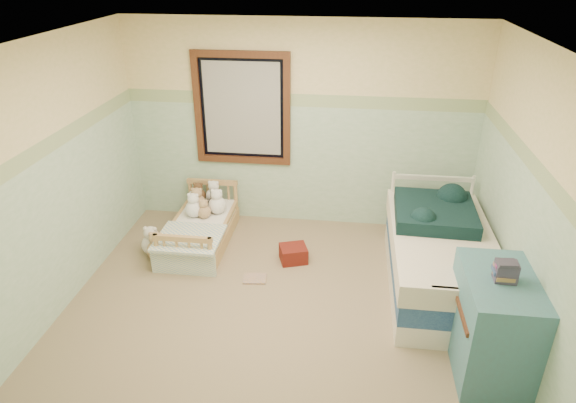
# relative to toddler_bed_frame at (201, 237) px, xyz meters

# --- Properties ---
(floor) EXTENTS (4.20, 3.60, 0.02)m
(floor) POSITION_rel_toddler_bed_frame_xyz_m (1.10, -1.05, -0.09)
(floor) COLOR #74654D
(floor) RESTS_ON ground
(ceiling) EXTENTS (4.20, 3.60, 0.02)m
(ceiling) POSITION_rel_toddler_bed_frame_xyz_m (1.10, -1.05, 2.43)
(ceiling) COLOR silver
(ceiling) RESTS_ON wall_back
(wall_back) EXTENTS (4.20, 0.04, 2.50)m
(wall_back) POSITION_rel_toddler_bed_frame_xyz_m (1.10, 0.75, 1.17)
(wall_back) COLOR #D3C986
(wall_back) RESTS_ON floor
(wall_front) EXTENTS (4.20, 0.04, 2.50)m
(wall_front) POSITION_rel_toddler_bed_frame_xyz_m (1.10, -2.85, 1.17)
(wall_front) COLOR #D3C986
(wall_front) RESTS_ON floor
(wall_left) EXTENTS (0.04, 3.60, 2.50)m
(wall_left) POSITION_rel_toddler_bed_frame_xyz_m (-1.00, -1.05, 1.17)
(wall_left) COLOR #D3C986
(wall_left) RESTS_ON floor
(wall_right) EXTENTS (0.04, 3.60, 2.50)m
(wall_right) POSITION_rel_toddler_bed_frame_xyz_m (3.20, -1.05, 1.17)
(wall_right) COLOR #D3C986
(wall_right) RESTS_ON floor
(wainscot_mint) EXTENTS (4.20, 0.01, 1.50)m
(wainscot_mint) POSITION_rel_toddler_bed_frame_xyz_m (1.10, 0.74, 0.67)
(wainscot_mint) COLOR #8DB596
(wainscot_mint) RESTS_ON floor
(border_strip) EXTENTS (4.20, 0.01, 0.15)m
(border_strip) POSITION_rel_toddler_bed_frame_xyz_m (1.10, 0.74, 1.49)
(border_strip) COLOR #527655
(border_strip) RESTS_ON wall_back
(window_frame) EXTENTS (1.16, 0.06, 1.36)m
(window_frame) POSITION_rel_toddler_bed_frame_xyz_m (0.40, 0.71, 1.37)
(window_frame) COLOR #381F13
(window_frame) RESTS_ON wall_back
(window_blinds) EXTENTS (0.92, 0.01, 1.12)m
(window_blinds) POSITION_rel_toddler_bed_frame_xyz_m (0.40, 0.72, 1.37)
(window_blinds) COLOR #B5B5B4
(window_blinds) RESTS_ON window_frame
(toddler_bed_frame) EXTENTS (0.65, 1.30, 0.17)m
(toddler_bed_frame) POSITION_rel_toddler_bed_frame_xyz_m (0.00, 0.00, 0.00)
(toddler_bed_frame) COLOR tan
(toddler_bed_frame) RESTS_ON floor
(toddler_mattress) EXTENTS (0.59, 1.25, 0.12)m
(toddler_mattress) POSITION_rel_toddler_bed_frame_xyz_m (0.00, 0.00, 0.14)
(toddler_mattress) COLOR white
(toddler_mattress) RESTS_ON toddler_bed_frame
(patchwork_quilt) EXTENTS (0.71, 0.65, 0.03)m
(patchwork_quilt) POSITION_rel_toddler_bed_frame_xyz_m (0.00, -0.40, 0.22)
(patchwork_quilt) COLOR #84ABC6
(patchwork_quilt) RESTS_ON toddler_mattress
(plush_bed_brown) EXTENTS (0.18, 0.18, 0.18)m
(plush_bed_brown) POSITION_rel_toddler_bed_frame_xyz_m (-0.15, 0.50, 0.29)
(plush_bed_brown) COLOR brown
(plush_bed_brown) RESTS_ON toddler_mattress
(plush_bed_white) EXTENTS (0.20, 0.20, 0.20)m
(plush_bed_white) POSITION_rel_toddler_bed_frame_xyz_m (0.05, 0.50, 0.31)
(plush_bed_white) COLOR white
(plush_bed_white) RESTS_ON toddler_mattress
(plush_bed_tan) EXTENTS (0.20, 0.20, 0.20)m
(plush_bed_tan) POSITION_rel_toddler_bed_frame_xyz_m (-0.10, 0.28, 0.31)
(plush_bed_tan) COLOR tan
(plush_bed_tan) RESTS_ON toddler_mattress
(plush_bed_dark) EXTENTS (0.20, 0.20, 0.20)m
(plush_bed_dark) POSITION_rel_toddler_bed_frame_xyz_m (0.13, 0.28, 0.30)
(plush_bed_dark) COLOR black
(plush_bed_dark) RESTS_ON toddler_mattress
(plush_floor_cream) EXTENTS (0.24, 0.24, 0.24)m
(plush_floor_cream) POSITION_rel_toddler_bed_frame_xyz_m (-0.49, -0.30, 0.03)
(plush_floor_cream) COLOR silver
(plush_floor_cream) RESTS_ON floor
(plush_floor_tan) EXTENTS (0.24, 0.24, 0.24)m
(plush_floor_tan) POSITION_rel_toddler_bed_frame_xyz_m (-0.38, -0.41, 0.03)
(plush_floor_tan) COLOR tan
(plush_floor_tan) RESTS_ON floor
(twin_bed_frame) EXTENTS (0.94, 1.87, 0.22)m
(twin_bed_frame) POSITION_rel_toddler_bed_frame_xyz_m (2.65, -0.58, 0.03)
(twin_bed_frame) COLOR white
(twin_bed_frame) RESTS_ON floor
(twin_boxspring) EXTENTS (0.94, 1.87, 0.22)m
(twin_boxspring) POSITION_rel_toddler_bed_frame_xyz_m (2.65, -0.58, 0.25)
(twin_boxspring) COLOR navy
(twin_boxspring) RESTS_ON twin_bed_frame
(twin_mattress) EXTENTS (0.97, 1.91, 0.22)m
(twin_mattress) POSITION_rel_toddler_bed_frame_xyz_m (2.65, -0.58, 0.47)
(twin_mattress) COLOR beige
(twin_mattress) RESTS_ON twin_boxspring
(teal_blanket) EXTENTS (0.83, 0.87, 0.14)m
(teal_blanket) POSITION_rel_toddler_bed_frame_xyz_m (2.60, -0.28, 0.65)
(teal_blanket) COLOR black
(teal_blanket) RESTS_ON twin_mattress
(dresser) EXTENTS (0.55, 0.88, 0.88)m
(dresser) POSITION_rel_toddler_bed_frame_xyz_m (2.92, -1.64, 0.36)
(dresser) COLOR teal
(dresser) RESTS_ON floor
(book_stack) EXTENTS (0.17, 0.13, 0.16)m
(book_stack) POSITION_rel_toddler_bed_frame_xyz_m (2.92, -1.66, 0.88)
(book_stack) COLOR #493134
(book_stack) RESTS_ON dresser
(red_pillow) EXTENTS (0.35, 0.33, 0.18)m
(red_pillow) POSITION_rel_toddler_bed_frame_xyz_m (1.14, -0.25, 0.01)
(red_pillow) COLOR #9C1C0E
(red_pillow) RESTS_ON floor
(floor_book) EXTENTS (0.26, 0.21, 0.02)m
(floor_book) POSITION_rel_toddler_bed_frame_xyz_m (0.78, -0.67, -0.07)
(floor_book) COLOR #F5A320
(floor_book) RESTS_ON floor
(extra_plush_0) EXTENTS (0.16, 0.16, 0.16)m
(extra_plush_0) POSITION_rel_toddler_bed_frame_xyz_m (-0.15, 0.32, 0.28)
(extra_plush_0) COLOR white
(extra_plush_0) RESTS_ON toddler_mattress
(extra_plush_1) EXTENTS (0.21, 0.21, 0.21)m
(extra_plush_1) POSITION_rel_toddler_bed_frame_xyz_m (0.16, 0.24, 0.31)
(extra_plush_1) COLOR white
(extra_plush_1) RESTS_ON toddler_mattress
(extra_plush_2) EXTENTS (0.16, 0.16, 0.16)m
(extra_plush_2) POSITION_rel_toddler_bed_frame_xyz_m (0.03, 0.10, 0.28)
(extra_plush_2) COLOR tan
(extra_plush_2) RESTS_ON toddler_mattress
(extra_plush_3) EXTENTS (0.21, 0.21, 0.21)m
(extra_plush_3) POSITION_rel_toddler_bed_frame_xyz_m (-0.10, 0.12, 0.31)
(extra_plush_3) COLOR white
(extra_plush_3) RESTS_ON toddler_mattress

